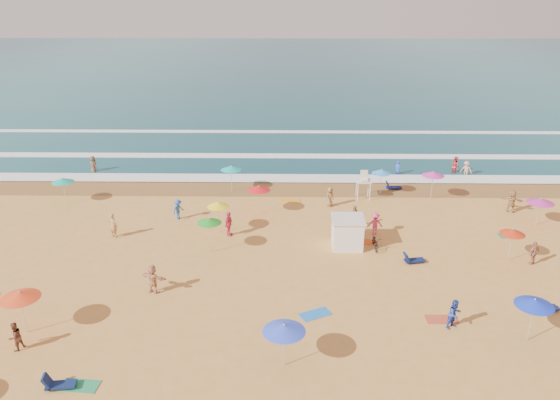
{
  "coord_description": "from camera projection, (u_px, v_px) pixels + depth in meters",
  "views": [
    {
      "loc": [
        -1.71,
        -32.54,
        16.81
      ],
      "look_at": [
        -2.29,
        6.0,
        1.5
      ],
      "focal_mm": 35.0,
      "sensor_mm": 36.0,
      "label": 1
    }
  ],
  "objects": [
    {
      "name": "bicycle",
      "position": [
        375.0,
        242.0,
        37.05
      ],
      "size": [
        0.65,
        1.83,
        0.96
      ],
      "primitive_type": "imported",
      "rotation": [
        0.0,
        0.0,
        0.01
      ],
      "color": "black",
      "rests_on": "ground"
    },
    {
      "name": "beach_umbrellas",
      "position": [
        341.0,
        219.0,
        36.44
      ],
      "size": [
        55.0,
        28.61,
        0.74
      ],
      "color": "blue",
      "rests_on": "ground"
    },
    {
      "name": "towels",
      "position": [
        325.0,
        271.0,
        34.2
      ],
      "size": [
        44.85,
        23.68,
        0.03
      ],
      "color": "#CF1951",
      "rests_on": "ground"
    },
    {
      "name": "lifeguard_stand",
      "position": [
        363.0,
        187.0,
        45.53
      ],
      "size": [
        1.2,
        1.2,
        2.1
      ],
      "primitive_type": null,
      "color": "white",
      "rests_on": "ground"
    },
    {
      "name": "cabana",
      "position": [
        347.0,
        233.0,
        37.16
      ],
      "size": [
        2.0,
        2.0,
        2.0
      ],
      "primitive_type": "cube",
      "color": "white",
      "rests_on": "ground"
    },
    {
      "name": "loungers",
      "position": [
        435.0,
        268.0,
        34.34
      ],
      "size": [
        54.6,
        26.33,
        0.34
      ],
      "color": "#101453",
      "rests_on": "ground"
    },
    {
      "name": "ocean",
      "position": [
        296.0,
        70.0,
        114.48
      ],
      "size": [
        220.0,
        140.0,
        0.18
      ],
      "primitive_type": "cube",
      "color": "#0C4756",
      "rests_on": "ground"
    },
    {
      "name": "surf_foam",
      "position": [
        304.0,
        158.0,
        56.2
      ],
      "size": [
        200.0,
        18.7,
        0.05
      ],
      "color": "white",
      "rests_on": "ground"
    },
    {
      "name": "cabana_roof",
      "position": [
        348.0,
        219.0,
        36.77
      ],
      "size": [
        2.2,
        2.2,
        0.12
      ],
      "primitive_type": "cube",
      "color": "silver",
      "rests_on": "cabana"
    },
    {
      "name": "ground",
      "position": [
        313.0,
        254.0,
        36.42
      ],
      "size": [
        220.0,
        220.0,
        0.0
      ],
      "primitive_type": "plane",
      "color": "gold",
      "rests_on": "ground"
    },
    {
      "name": "beachgoers",
      "position": [
        303.0,
        215.0,
        40.48
      ],
      "size": [
        45.82,
        28.49,
        2.13
      ],
      "color": "tan",
      "rests_on": "ground"
    },
    {
      "name": "wet_sand",
      "position": [
        307.0,
        189.0,
        48.04
      ],
      "size": [
        220.0,
        220.0,
        0.0
      ],
      "primitive_type": "plane",
      "color": "olive",
      "rests_on": "ground"
    }
  ]
}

